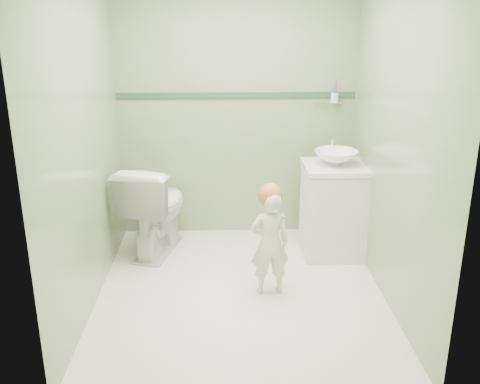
{
  "coord_description": "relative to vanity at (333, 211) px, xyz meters",
  "views": [
    {
      "loc": [
        -0.12,
        -3.71,
        2.1
      ],
      "look_at": [
        0.0,
        0.15,
        0.78
      ],
      "focal_mm": 40.13,
      "sensor_mm": 36.0,
      "label": 1
    }
  ],
  "objects": [
    {
      "name": "faucet",
      "position": [
        0.0,
        0.19,
        0.57
      ],
      "size": [
        0.03,
        0.13,
        0.18
      ],
      "color": "silver",
      "rests_on": "counter"
    },
    {
      "name": "counter",
      "position": [
        0.0,
        0.0,
        0.41
      ],
      "size": [
        0.54,
        0.52,
        0.04
      ],
      "primitive_type": "cube",
      "color": "white",
      "rests_on": "vanity"
    },
    {
      "name": "basin",
      "position": [
        0.0,
        0.0,
        0.49
      ],
      "size": [
        0.37,
        0.37,
        0.13
      ],
      "primitive_type": "imported",
      "color": "white",
      "rests_on": "counter"
    },
    {
      "name": "teal_toothbrush",
      "position": [
        -0.53,
        -0.81,
        0.27
      ],
      "size": [
        0.11,
        0.14,
        0.08
      ],
      "color": "#019562",
      "rests_on": "toddler"
    },
    {
      "name": "ground",
      "position": [
        -0.84,
        -0.7,
        -0.4
      ],
      "size": [
        2.5,
        2.5,
        0.0
      ],
      "primitive_type": "plane",
      "color": "silver",
      "rests_on": "ground"
    },
    {
      "name": "cup_holder",
      "position": [
        0.05,
        0.48,
        0.93
      ],
      "size": [
        0.26,
        0.07,
        0.21
      ],
      "color": "silver",
      "rests_on": "room_shell"
    },
    {
      "name": "trim_stripe",
      "position": [
        -0.84,
        0.54,
        0.95
      ],
      "size": [
        2.2,
        0.02,
        0.05
      ],
      "primitive_type": "cube",
      "color": "#2E4A36",
      "rests_on": "room_shell"
    },
    {
      "name": "room_shell",
      "position": [
        -0.84,
        -0.7,
        0.8
      ],
      "size": [
        2.5,
        2.54,
        2.4
      ],
      "color": "gray",
      "rests_on": "ground"
    },
    {
      "name": "toilet",
      "position": [
        -1.58,
        0.1,
        0.02
      ],
      "size": [
        0.65,
        0.91,
        0.83
      ],
      "primitive_type": "imported",
      "rotation": [
        0.0,
        0.0,
        2.9
      ],
      "color": "white",
      "rests_on": "ground"
    },
    {
      "name": "toddler",
      "position": [
        -0.62,
        -0.7,
        0.01
      ],
      "size": [
        0.32,
        0.23,
        0.83
      ],
      "primitive_type": "imported",
      "rotation": [
        0.0,
        0.0,
        3.26
      ],
      "color": "white",
      "rests_on": "ground"
    },
    {
      "name": "hair_cap",
      "position": [
        -0.62,
        -0.67,
        0.39
      ],
      "size": [
        0.18,
        0.18,
        0.18
      ],
      "primitive_type": "sphere",
      "color": "#AC6C3C",
      "rests_on": "toddler"
    },
    {
      "name": "vanity",
      "position": [
        0.0,
        0.0,
        0.0
      ],
      "size": [
        0.52,
        0.5,
        0.8
      ],
      "primitive_type": "cube",
      "color": "silver",
      "rests_on": "ground"
    }
  ]
}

